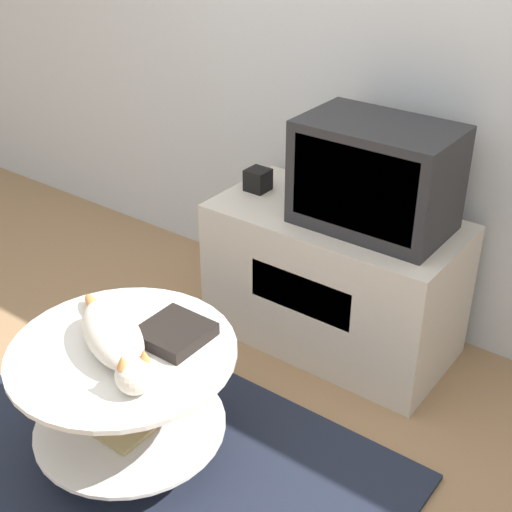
{
  "coord_description": "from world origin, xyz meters",
  "views": [
    {
      "loc": [
        1.33,
        -1.14,
        1.84
      ],
      "look_at": [
        0.07,
        0.56,
        0.64
      ],
      "focal_mm": 50.0,
      "sensor_mm": 36.0,
      "label": 1
    }
  ],
  "objects_px": {
    "tv": "(376,176)",
    "speaker": "(258,180)",
    "dvd_box": "(175,333)",
    "cat": "(115,340)"
  },
  "relations": [
    {
      "from": "tv",
      "to": "cat",
      "type": "xyz_separation_m",
      "value": [
        -0.3,
        -1.06,
        -0.26
      ]
    },
    {
      "from": "speaker",
      "to": "dvd_box",
      "type": "bearing_deg",
      "value": -69.98
    },
    {
      "from": "tv",
      "to": "speaker",
      "type": "bearing_deg",
      "value": -179.98
    },
    {
      "from": "dvd_box",
      "to": "cat",
      "type": "height_order",
      "value": "cat"
    },
    {
      "from": "cat",
      "to": "tv",
      "type": "bearing_deg",
      "value": 100.46
    },
    {
      "from": "dvd_box",
      "to": "cat",
      "type": "xyz_separation_m",
      "value": [
        -0.08,
        -0.17,
        0.04
      ]
    },
    {
      "from": "speaker",
      "to": "cat",
      "type": "bearing_deg",
      "value": -77.23
    },
    {
      "from": "speaker",
      "to": "cat",
      "type": "height_order",
      "value": "speaker"
    },
    {
      "from": "tv",
      "to": "cat",
      "type": "bearing_deg",
      "value": -106.02
    },
    {
      "from": "speaker",
      "to": "dvd_box",
      "type": "height_order",
      "value": "speaker"
    }
  ]
}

